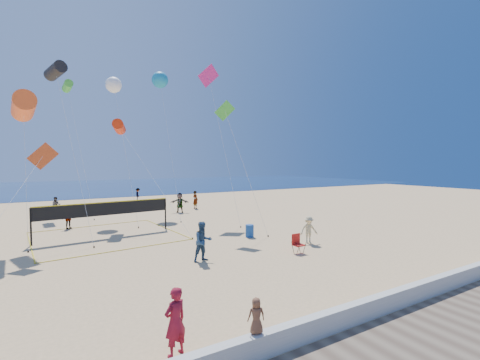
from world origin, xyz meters
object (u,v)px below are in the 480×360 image
camp_chair (297,242)px  trash_barrel (250,231)px  woman (175,321)px  volleyball_net (106,213)px

camp_chair → trash_barrel: (-0.24, 4.35, -0.17)m
camp_chair → woman: bearing=-148.6°
woman → camp_chair: (8.48, 5.46, -0.29)m
volleyball_net → trash_barrel: bearing=-37.4°
woman → camp_chair: size_ratio=1.53×
camp_chair → volleyball_net: (-8.13, 9.21, 0.94)m
woman → trash_barrel: 12.82m
trash_barrel → volleyball_net: size_ratio=0.09×
volleyball_net → woman: bearing=-97.1°
woman → volleyball_net: (0.34, 14.67, 0.66)m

